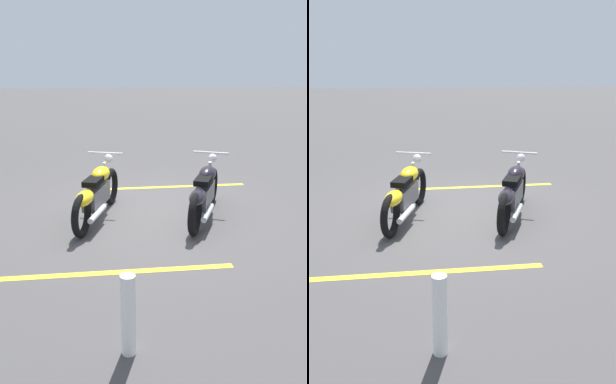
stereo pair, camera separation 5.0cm
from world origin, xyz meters
The scene contains 6 objects.
ground_plane centered at (0.00, 0.00, 0.00)m, with size 60.00×60.00×0.00m, color #474444.
motorcycle_bright_foreground centered at (0.32, -0.91, 0.46)m, with size 2.18×0.78×1.04m.
motorcycle_dark_foreground centered at (0.39, 0.88, 0.46)m, with size 2.13×0.92×1.04m.
bollard_post centered at (3.79, -0.42, 0.40)m, with size 0.14×0.14×0.80m, color white.
parking_stripe_near centered at (-1.48, 0.48, 0.00)m, with size 3.20×0.12×0.01m, color yellow.
parking_stripe_mid centered at (2.22, -0.64, 0.00)m, with size 3.20×0.12×0.01m, color yellow.
Camera 2 is at (7.21, -0.47, 2.65)m, focal length 40.87 mm.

